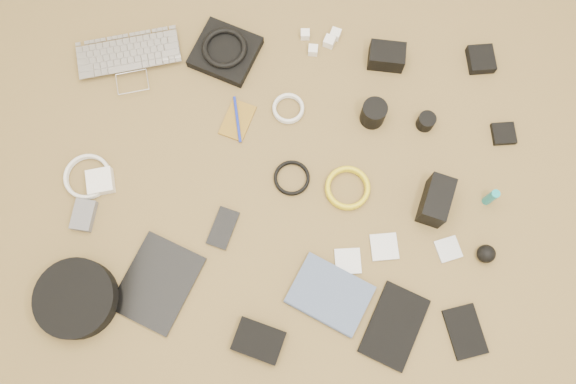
# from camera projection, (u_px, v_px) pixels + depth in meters

# --- Properties ---
(laptop) EXTENTS (0.37, 0.30, 0.03)m
(laptop) POSITION_uv_depth(u_px,v_px,m) (131.00, 67.00, 1.78)
(laptop) COLOR #B8B8BC
(laptop) RESTS_ON ground
(headphone_pouch) EXTENTS (0.24, 0.23, 0.03)m
(headphone_pouch) POSITION_uv_depth(u_px,v_px,m) (225.00, 52.00, 1.79)
(headphone_pouch) COLOR black
(headphone_pouch) RESTS_ON ground
(headphones) EXTENTS (0.18, 0.18, 0.02)m
(headphones) POSITION_uv_depth(u_px,v_px,m) (225.00, 48.00, 1.77)
(headphones) COLOR black
(headphones) RESTS_ON headphone_pouch
(charger_a) EXTENTS (0.03, 0.03, 0.03)m
(charger_a) POSITION_uv_depth(u_px,v_px,m) (305.00, 34.00, 1.81)
(charger_a) COLOR white
(charger_a) RESTS_ON ground
(charger_b) EXTENTS (0.04, 0.04, 0.03)m
(charger_b) POSITION_uv_depth(u_px,v_px,m) (335.00, 34.00, 1.81)
(charger_b) COLOR white
(charger_b) RESTS_ON ground
(charger_c) EXTENTS (0.04, 0.04, 0.03)m
(charger_c) POSITION_uv_depth(u_px,v_px,m) (329.00, 42.00, 1.80)
(charger_c) COLOR white
(charger_c) RESTS_ON ground
(charger_d) EXTENTS (0.03, 0.03, 0.03)m
(charger_d) POSITION_uv_depth(u_px,v_px,m) (313.00, 50.00, 1.80)
(charger_d) COLOR white
(charger_d) RESTS_ON ground
(dslr_camera) EXTENTS (0.12, 0.08, 0.06)m
(dslr_camera) POSITION_uv_depth(u_px,v_px,m) (387.00, 56.00, 1.77)
(dslr_camera) COLOR black
(dslr_camera) RESTS_ON ground
(lens_pouch) EXTENTS (0.09, 0.10, 0.03)m
(lens_pouch) POSITION_uv_depth(u_px,v_px,m) (481.00, 59.00, 1.79)
(lens_pouch) COLOR black
(lens_pouch) RESTS_ON ground
(notebook_olive) EXTENTS (0.11, 0.14, 0.01)m
(notebook_olive) POSITION_uv_depth(u_px,v_px,m) (238.00, 120.00, 1.74)
(notebook_olive) COLOR olive
(notebook_olive) RESTS_ON ground
(pen_blue) EXTENTS (0.04, 0.15, 0.01)m
(pen_blue) POSITION_uv_depth(u_px,v_px,m) (237.00, 119.00, 1.74)
(pen_blue) COLOR #1527B1
(pen_blue) RESTS_ON notebook_olive
(cable_white_a) EXTENTS (0.12, 0.12, 0.01)m
(cable_white_a) POSITION_uv_depth(u_px,v_px,m) (288.00, 109.00, 1.75)
(cable_white_a) COLOR white
(cable_white_a) RESTS_ON ground
(lens_a) EXTENTS (0.10, 0.10, 0.08)m
(lens_a) POSITION_uv_depth(u_px,v_px,m) (373.00, 113.00, 1.71)
(lens_a) COLOR black
(lens_a) RESTS_ON ground
(lens_b) EXTENTS (0.06, 0.06, 0.05)m
(lens_b) POSITION_uv_depth(u_px,v_px,m) (426.00, 121.00, 1.72)
(lens_b) COLOR black
(lens_b) RESTS_ON ground
(card_reader) EXTENTS (0.08, 0.08, 0.02)m
(card_reader) POSITION_uv_depth(u_px,v_px,m) (504.00, 134.00, 1.73)
(card_reader) COLOR black
(card_reader) RESTS_ON ground
(power_brick) EXTENTS (0.09, 0.09, 0.03)m
(power_brick) POSITION_uv_depth(u_px,v_px,m) (100.00, 182.00, 1.68)
(power_brick) COLOR white
(power_brick) RESTS_ON ground
(cable_white_b) EXTENTS (0.16, 0.16, 0.01)m
(cable_white_b) POSITION_uv_depth(u_px,v_px,m) (88.00, 177.00, 1.69)
(cable_white_b) COLOR white
(cable_white_b) RESTS_ON ground
(cable_black) EXTENTS (0.14, 0.14, 0.01)m
(cable_black) POSITION_uv_depth(u_px,v_px,m) (292.00, 178.00, 1.69)
(cable_black) COLOR black
(cable_black) RESTS_ON ground
(cable_yellow) EXTENTS (0.16, 0.16, 0.02)m
(cable_yellow) POSITION_uv_depth(u_px,v_px,m) (347.00, 189.00, 1.68)
(cable_yellow) COLOR yellow
(cable_yellow) RESTS_ON ground
(flash) EXTENTS (0.10, 0.15, 0.10)m
(flash) POSITION_uv_depth(u_px,v_px,m) (436.00, 201.00, 1.63)
(flash) COLOR black
(flash) RESTS_ON ground
(lens_cleaner) EXTENTS (0.03, 0.03, 0.09)m
(lens_cleaner) POSITION_uv_depth(u_px,v_px,m) (491.00, 197.00, 1.64)
(lens_cleaner) COLOR teal
(lens_cleaner) RESTS_ON ground
(battery_charger) EXTENTS (0.07, 0.10, 0.03)m
(battery_charger) POSITION_uv_depth(u_px,v_px,m) (84.00, 215.00, 1.65)
(battery_charger) COLOR slate
(battery_charger) RESTS_ON ground
(tablet) EXTENTS (0.27, 0.30, 0.01)m
(tablet) POSITION_uv_depth(u_px,v_px,m) (158.00, 283.00, 1.61)
(tablet) COLOR black
(tablet) RESTS_ON ground
(phone) EXTENTS (0.09, 0.13, 0.01)m
(phone) POSITION_uv_depth(u_px,v_px,m) (223.00, 228.00, 1.65)
(phone) COLOR black
(phone) RESTS_ON ground
(filter_case_left) EXTENTS (0.08, 0.08, 0.01)m
(filter_case_left) POSITION_uv_depth(u_px,v_px,m) (348.00, 261.00, 1.63)
(filter_case_left) COLOR silver
(filter_case_left) RESTS_ON ground
(filter_case_mid) EXTENTS (0.09, 0.09, 0.01)m
(filter_case_mid) POSITION_uv_depth(u_px,v_px,m) (384.00, 247.00, 1.64)
(filter_case_mid) COLOR silver
(filter_case_mid) RESTS_ON ground
(filter_case_right) EXTENTS (0.09, 0.09, 0.01)m
(filter_case_right) POSITION_uv_depth(u_px,v_px,m) (448.00, 249.00, 1.64)
(filter_case_right) COLOR silver
(filter_case_right) RESTS_ON ground
(air_blower) EXTENTS (0.07, 0.07, 0.05)m
(air_blower) POSITION_uv_depth(u_px,v_px,m) (486.00, 254.00, 1.61)
(air_blower) COLOR black
(air_blower) RESTS_ON ground
(headphone_case) EXTENTS (0.29, 0.29, 0.06)m
(headphone_case) POSITION_uv_depth(u_px,v_px,m) (76.00, 299.00, 1.57)
(headphone_case) COLOR black
(headphone_case) RESTS_ON ground
(drive_case) EXTENTS (0.15, 0.13, 0.03)m
(drive_case) POSITION_uv_depth(u_px,v_px,m) (259.00, 341.00, 1.56)
(drive_case) COLOR black
(drive_case) RESTS_ON ground
(paperback) EXTENTS (0.26, 0.24, 0.02)m
(paperback) POSITION_uv_depth(u_px,v_px,m) (317.00, 320.00, 1.58)
(paperback) COLOR #465778
(paperback) RESTS_ON ground
(notebook_black_a) EXTENTS (0.20, 0.25, 0.02)m
(notebook_black_a) POSITION_uv_depth(u_px,v_px,m) (394.00, 326.00, 1.57)
(notebook_black_a) COLOR black
(notebook_black_a) RESTS_ON ground
(notebook_black_b) EXTENTS (0.13, 0.16, 0.01)m
(notebook_black_b) POSITION_uv_depth(u_px,v_px,m) (465.00, 332.00, 1.57)
(notebook_black_b) COLOR black
(notebook_black_b) RESTS_ON ground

